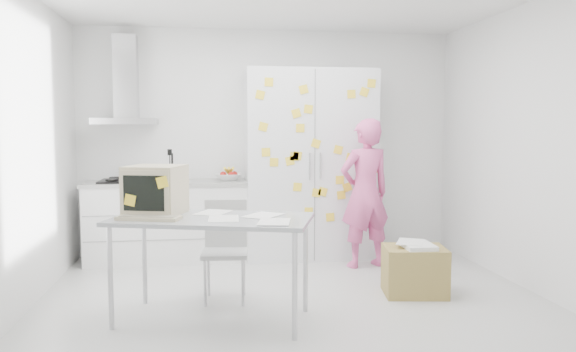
{
  "coord_description": "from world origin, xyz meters",
  "views": [
    {
      "loc": [
        -0.75,
        -4.81,
        1.54
      ],
      "look_at": [
        0.05,
        0.66,
        1.05
      ],
      "focal_mm": 35.0,
      "sensor_mm": 36.0,
      "label": 1
    }
  ],
  "objects": [
    {
      "name": "floor",
      "position": [
        0.0,
        0.0,
        -0.01
      ],
      "size": [
        4.5,
        4.0,
        0.02
      ],
      "primitive_type": "cube",
      "color": "silver",
      "rests_on": "ground"
    },
    {
      "name": "walls",
      "position": [
        0.0,
        0.72,
        1.35
      ],
      "size": [
        4.52,
        4.01,
        2.7
      ],
      "color": "white",
      "rests_on": "ground"
    },
    {
      "name": "counter_run",
      "position": [
        -1.2,
        1.7,
        0.47
      ],
      "size": [
        1.84,
        0.63,
        1.28
      ],
      "color": "white",
      "rests_on": "ground"
    },
    {
      "name": "range_hood",
      "position": [
        -1.65,
        1.84,
        1.96
      ],
      "size": [
        0.7,
        0.48,
        1.01
      ],
      "color": "silver",
      "rests_on": "walls"
    },
    {
      "name": "tall_cabinet",
      "position": [
        0.45,
        1.67,
        1.1
      ],
      "size": [
        1.5,
        0.68,
        2.2
      ],
      "color": "silver",
      "rests_on": "ground"
    },
    {
      "name": "person",
      "position": [
        0.96,
        1.1,
        0.81
      ],
      "size": [
        0.67,
        0.52,
        1.63
      ],
      "primitive_type": "imported",
      "rotation": [
        0.0,
        0.0,
        3.38
      ],
      "color": "#E15798",
      "rests_on": "ground"
    },
    {
      "name": "desk",
      "position": [
        -1.0,
        -0.27,
        0.93
      ],
      "size": [
        1.7,
        1.19,
        1.23
      ],
      "rotation": [
        0.0,
        0.0,
        -0.3
      ],
      "color": "#A0A5AA",
      "rests_on": "ground"
    },
    {
      "name": "chair",
      "position": [
        -0.59,
        0.16,
        0.5
      ],
      "size": [
        0.43,
        0.43,
        0.88
      ],
      "rotation": [
        0.0,
        0.0,
        -0.09
      ],
      "color": "#B1B1AF",
      "rests_on": "ground"
    },
    {
      "name": "cardboard_box",
      "position": [
        1.13,
        0.02,
        0.23
      ],
      "size": [
        0.61,
        0.52,
        0.48
      ],
      "rotation": [
        0.0,
        0.0,
        -0.15
      ],
      "color": "olive",
      "rests_on": "ground"
    }
  ]
}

